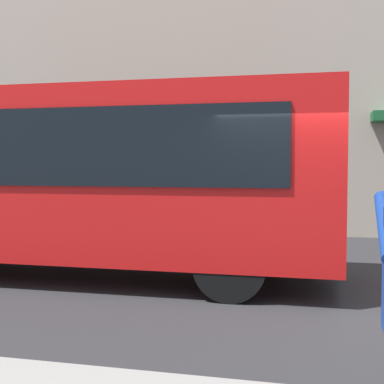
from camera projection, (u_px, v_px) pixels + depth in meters
name	position (u px, v px, depth m)	size (l,w,h in m)	color
ground_plane	(311.00, 296.00, 7.52)	(60.00, 60.00, 0.00)	#2B2B2D
building_facade_far	(319.00, 4.00, 13.80)	(28.00, 1.55, 12.00)	#A89E8E
red_bus	(62.00, 175.00, 8.88)	(9.05, 2.54, 3.08)	red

